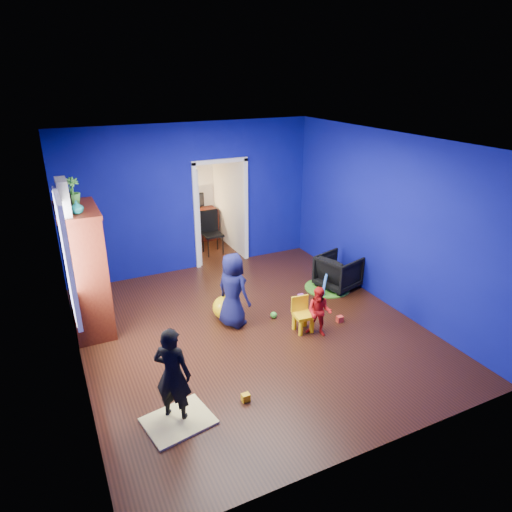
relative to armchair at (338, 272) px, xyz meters
name	(u,v)px	position (x,y,z in m)	size (l,w,h in m)	color
floor	(252,330)	(-2.10, -0.69, -0.32)	(5.00, 5.50, 0.01)	black
ceiling	(251,142)	(-2.10, -0.69, 2.58)	(5.00, 5.50, 0.01)	white
wall_back	(192,199)	(-2.10, 2.06, 1.13)	(5.00, 0.02, 2.90)	navy
wall_front	(375,337)	(-2.10, -3.44, 1.13)	(5.00, 0.02, 2.90)	navy
wall_left	(68,275)	(-4.60, -0.69, 1.13)	(0.02, 5.50, 2.90)	navy
wall_right	(387,221)	(0.40, -0.69, 1.13)	(0.02, 5.50, 2.90)	navy
alcove	(206,195)	(-1.50, 2.93, 0.93)	(1.00, 1.75, 2.50)	silver
armchair	(338,272)	(0.00, 0.00, 0.00)	(0.68, 0.70, 0.64)	black
child_black	(173,375)	(-3.72, -2.04, 0.28)	(0.44, 0.29, 1.20)	black
child_navy	(233,290)	(-2.29, -0.40, 0.29)	(0.59, 0.39, 1.22)	#0F1538
toddler_red	(319,312)	(-1.23, -1.24, 0.08)	(0.39, 0.30, 0.79)	red
vase	(77,207)	(-4.32, 0.19, 1.73)	(0.17, 0.17, 0.18)	#0D5C68
potted_plant	(72,191)	(-4.32, 0.71, 1.84)	(0.22, 0.22, 0.39)	#3D8E33
tv_armoire	(85,271)	(-4.32, 0.49, 0.66)	(0.58, 1.14, 1.96)	#3F160A
crt_tv	(88,268)	(-4.28, 0.49, 0.70)	(0.46, 0.70, 0.54)	silver
yellow_blanket	(179,421)	(-3.72, -2.14, -0.30)	(0.75, 0.60, 0.03)	#F2E07A
hopper_ball	(225,307)	(-2.34, -0.15, -0.12)	(0.39, 0.39, 0.39)	yellow
kid_chair	(303,316)	(-1.38, -1.04, -0.07)	(0.28, 0.28, 0.50)	yellow
play_mat	(327,288)	(-0.20, 0.04, -0.31)	(0.84, 0.84, 0.02)	#3E9922
toy_arch	(327,287)	(-0.20, 0.04, -0.30)	(0.75, 0.75, 0.05)	#3F8CD8
window_left	(65,258)	(-4.58, -0.34, 1.23)	(0.03, 0.95, 1.55)	white
curtain	(74,263)	(-4.47, 0.21, 0.93)	(0.14, 0.42, 2.40)	slate
doorway	(221,215)	(-1.50, 2.06, 0.73)	(1.16, 0.10, 2.10)	white
study_desk	(198,225)	(-1.50, 3.57, 0.06)	(0.88, 0.44, 0.75)	#3D140A
desk_monitor	(196,200)	(-1.50, 3.69, 0.63)	(0.40, 0.05, 0.32)	black
desk_lamp	(185,203)	(-1.78, 3.63, 0.61)	(0.14, 0.14, 0.14)	#FFD88C
folding_chair	(213,234)	(-1.50, 2.61, 0.14)	(0.40, 0.40, 0.92)	black
book_shelf	(193,154)	(-1.50, 3.68, 1.70)	(0.88, 0.24, 0.04)	white
toy_0	(340,319)	(-0.71, -1.07, -0.27)	(0.10, 0.08, 0.10)	red
toy_1	(246,398)	(-2.87, -2.14, -0.27)	(0.10, 0.08, 0.10)	yellow
toy_2	(274,315)	(-1.61, -0.49, -0.26)	(0.11, 0.11, 0.11)	green
toy_3	(301,297)	(-0.88, -0.13, -0.27)	(0.10, 0.08, 0.10)	#DB52BE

